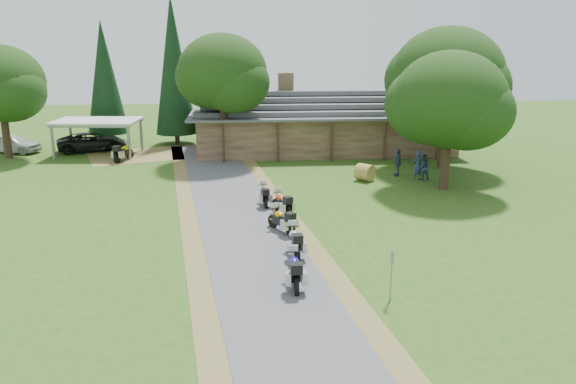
{
  "coord_description": "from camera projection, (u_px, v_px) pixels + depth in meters",
  "views": [
    {
      "loc": [
        -0.5,
        -21.21,
        8.75
      ],
      "look_at": [
        1.6,
        5.06,
        1.6
      ],
      "focal_mm": 35.0,
      "sensor_mm": 36.0,
      "label": 1
    }
  ],
  "objects": [
    {
      "name": "motorcycle_row_a",
      "position": [
        294.0,
        268.0,
        20.5
      ],
      "size": [
        0.65,
        1.99,
        1.36
      ],
      "primitive_type": null,
      "rotation": [
        0.0,
        0.0,
        1.57
      ],
      "color": "#1F1A9A",
      "rests_on": "ground"
    },
    {
      "name": "motorcycle_row_c",
      "position": [
        281.0,
        219.0,
        26.29
      ],
      "size": [
        1.48,
        1.92,
        1.28
      ],
      "primitive_type": null,
      "rotation": [
        0.0,
        0.0,
        2.1
      ],
      "color": "#D29908",
      "rests_on": "ground"
    },
    {
      "name": "person_c",
      "position": [
        398.0,
        160.0,
        37.11
      ],
      "size": [
        0.53,
        0.67,
        2.13
      ],
      "primitive_type": "imported",
      "rotation": [
        0.0,
        0.0,
        4.54
      ],
      "color": "navy",
      "rests_on": "ground"
    },
    {
      "name": "motorcycle_row_d",
      "position": [
        282.0,
        202.0,
        28.99
      ],
      "size": [
        1.23,
        1.96,
        1.27
      ],
      "primitive_type": null,
      "rotation": [
        0.0,
        0.0,
        1.93
      ],
      "color": "red",
      "rests_on": "ground"
    },
    {
      "name": "oak_silo",
      "position": [
        1.0,
        97.0,
        41.87
      ],
      "size": [
        6.56,
        6.56,
        9.23
      ],
      "primitive_type": null,
      "color": "black",
      "rests_on": "ground"
    },
    {
      "name": "lodge",
      "position": [
        323.0,
        120.0,
        45.64
      ],
      "size": [
        21.4,
        9.4,
        4.9
      ],
      "primitive_type": null,
      "color": "brown",
      "rests_on": "ground"
    },
    {
      "name": "cedar_near",
      "position": [
        174.0,
        71.0,
        47.4
      ],
      "size": [
        3.51,
        3.51,
        12.45
      ],
      "primitive_type": "cone",
      "color": "black",
      "rests_on": "ground"
    },
    {
      "name": "cedar_far",
      "position": [
        105.0,
        83.0,
        47.9
      ],
      "size": [
        3.44,
        3.44,
        10.45
      ],
      "primitive_type": "cone",
      "color": "black",
      "rests_on": "ground"
    },
    {
      "name": "oak_lodge_left",
      "position": [
        223.0,
        89.0,
        40.73
      ],
      "size": [
        6.44,
        6.44,
        10.57
      ],
      "primitive_type": null,
      "color": "black",
      "rests_on": "ground"
    },
    {
      "name": "hay_bale",
      "position": [
        365.0,
        172.0,
        36.0
      ],
      "size": [
        1.47,
        1.47,
        1.08
      ],
      "primitive_type": "cylinder",
      "rotation": [
        1.57,
        0.0,
        0.79
      ],
      "color": "#A4853C",
      "rests_on": "ground"
    },
    {
      "name": "ground",
      "position": [
        259.0,
        263.0,
        22.73
      ],
      "size": [
        120.0,
        120.0,
        0.0
      ],
      "primitive_type": "plane",
      "color": "#2A5217",
      "rests_on": "ground"
    },
    {
      "name": "car_white_sedan",
      "position": [
        12.0,
        141.0,
        44.85
      ],
      "size": [
        3.94,
        6.11,
        1.89
      ],
      "primitive_type": "imported",
      "rotation": [
        0.0,
        0.0,
        1.27
      ],
      "color": "silver",
      "rests_on": "ground"
    },
    {
      "name": "oak_driveway",
      "position": [
        448.0,
        117.0,
        32.97
      ],
      "size": [
        6.68,
        6.68,
        8.71
      ],
      "primitive_type": null,
      "color": "black",
      "rests_on": "ground"
    },
    {
      "name": "driveway",
      "position": [
        246.0,
        231.0,
        26.54
      ],
      "size": [
        51.95,
        51.95,
        0.0
      ],
      "primitive_type": "plane",
      "rotation": [
        0.0,
        0.0,
        0.14
      ],
      "color": "#494A4C",
      "rests_on": "ground"
    },
    {
      "name": "motorcycle_carport_a",
      "position": [
        123.0,
        151.0,
        41.8
      ],
      "size": [
        1.43,
        2.24,
        1.46
      ],
      "primitive_type": null,
      "rotation": [
        0.0,
        0.0,
        1.19
      ],
      "color": "#EBE700",
      "rests_on": "ground"
    },
    {
      "name": "person_a",
      "position": [
        418.0,
        163.0,
        36.07
      ],
      "size": [
        0.77,
        0.68,
        2.24
      ],
      "primitive_type": "imported",
      "rotation": [
        0.0,
        0.0,
        3.57
      ],
      "color": "navy",
      "rests_on": "ground"
    },
    {
      "name": "motorcycle_row_b",
      "position": [
        295.0,
        240.0,
        23.45
      ],
      "size": [
        0.77,
        1.99,
        1.34
      ],
      "primitive_type": null,
      "rotation": [
        0.0,
        0.0,
        1.64
      ],
      "color": "#B1B5B9",
      "rests_on": "ground"
    },
    {
      "name": "sign_post",
      "position": [
        391.0,
        275.0,
        19.25
      ],
      "size": [
        0.34,
        0.06,
        1.88
      ],
      "primitive_type": null,
      "color": "gray",
      "rests_on": "ground"
    },
    {
      "name": "motorcycle_row_e",
      "position": [
        264.0,
        194.0,
        30.64
      ],
      "size": [
        0.73,
        1.84,
        1.23
      ],
      "primitive_type": null,
      "rotation": [
        0.0,
        0.0,
        1.65
      ],
      "color": "black",
      "rests_on": "ground"
    },
    {
      "name": "oak_lodge_right",
      "position": [
        446.0,
        93.0,
        38.62
      ],
      "size": [
        7.64,
        7.64,
        10.44
      ],
      "primitive_type": null,
      "color": "black",
      "rests_on": "ground"
    },
    {
      "name": "carport",
      "position": [
        99.0,
        137.0,
        43.87
      ],
      "size": [
        6.71,
        4.77,
        2.77
      ],
      "primitive_type": null,
      "rotation": [
        0.0,
        0.0,
        -0.08
      ],
      "color": "silver",
      "rests_on": "ground"
    },
    {
      "name": "person_b",
      "position": [
        424.0,
        165.0,
        36.06
      ],
      "size": [
        0.58,
        0.43,
        1.97
      ],
      "primitive_type": "imported",
      "rotation": [
        0.0,
        0.0,
        3.18
      ],
      "color": "navy",
      "rests_on": "ground"
    },
    {
      "name": "car_dark_suv",
      "position": [
        92.0,
        137.0,
        45.47
      ],
      "size": [
        4.1,
        6.41,
        2.28
      ],
      "primitive_type": "imported",
      "rotation": [
        0.0,
        0.0,
        1.86
      ],
      "color": "black",
      "rests_on": "ground"
    }
  ]
}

